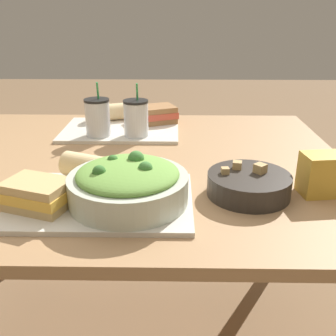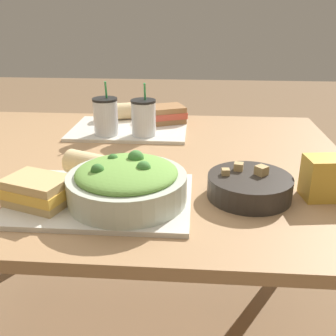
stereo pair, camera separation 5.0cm
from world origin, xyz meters
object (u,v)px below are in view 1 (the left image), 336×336
object	(u,v)px
sandwich_far	(155,114)
baguette_near	(91,167)
salad_bowl	(128,183)
chip_bag	(327,174)
sandwich_near	(38,194)
drink_cup_dark	(98,119)
drink_cup_red	(136,119)
soup_bowl	(249,184)
baguette_far	(110,112)

from	to	relation	value
sandwich_far	baguette_near	bearing A→B (deg)	-126.73
salad_bowl	chip_bag	world-z (taller)	salad_bowl
sandwich_near	drink_cup_dark	distance (m)	0.54
sandwich_near	drink_cup_red	distance (m)	0.56
drink_cup_dark	drink_cup_red	world-z (taller)	drink_cup_dark
soup_bowl	baguette_far	xyz separation A→B (m)	(-0.44, 0.64, 0.02)
baguette_near	sandwich_far	xyz separation A→B (m)	(0.14, 0.55, -0.00)
sandwich_near	sandwich_far	distance (m)	0.74
salad_bowl	sandwich_near	size ratio (longest dim) A/B	1.64
soup_bowl	salad_bowl	bearing A→B (deg)	-167.66
sandwich_near	drink_cup_red	bearing A→B (deg)	91.21
salad_bowl	soup_bowl	bearing A→B (deg)	12.34
drink_cup_red	chip_bag	size ratio (longest dim) A/B	1.36
sandwich_near	baguette_far	bearing A→B (deg)	105.35
salad_bowl	sandwich_far	size ratio (longest dim) A/B	1.47
sandwich_near	baguette_near	distance (m)	0.18
drink_cup_dark	drink_cup_red	xyz separation A→B (m)	(0.13, 0.00, -0.00)
soup_bowl	baguette_far	distance (m)	0.78
drink_cup_dark	drink_cup_red	distance (m)	0.13
salad_bowl	soup_bowl	world-z (taller)	salad_bowl
soup_bowl	drink_cup_dark	xyz separation A→B (m)	(-0.45, 0.44, 0.04)
baguette_near	soup_bowl	bearing A→B (deg)	-74.76
salad_bowl	sandwich_near	xyz separation A→B (m)	(-0.20, -0.03, -0.01)
drink_cup_dark	drink_cup_red	size ratio (longest dim) A/B	1.02
drink_cup_dark	salad_bowl	bearing A→B (deg)	-72.16
salad_bowl	chip_bag	size ratio (longest dim) A/B	2.06
salad_bowl	sandwich_far	bearing A→B (deg)	87.68
baguette_far	sandwich_far	bearing A→B (deg)	-119.22
soup_bowl	sandwich_far	size ratio (longest dim) A/B	1.08
soup_bowl	drink_cup_red	world-z (taller)	drink_cup_red
sandwich_near	baguette_near	world-z (taller)	baguette_near
salad_bowl	baguette_near	xyz separation A→B (m)	(-0.11, 0.13, -0.01)
soup_bowl	baguette_near	bearing A→B (deg)	171.21
baguette_near	drink_cup_red	world-z (taller)	drink_cup_red
soup_bowl	baguette_near	size ratio (longest dim) A/B	1.24
sandwich_far	drink_cup_dark	bearing A→B (deg)	-160.11
baguette_near	baguette_far	size ratio (longest dim) A/B	1.02
soup_bowl	chip_bag	xyz separation A→B (m)	(0.19, 0.01, 0.02)
salad_bowl	sandwich_far	distance (m)	0.68
baguette_far	drink_cup_red	size ratio (longest dim) A/B	0.88
chip_bag	salad_bowl	bearing A→B (deg)	-178.56
sandwich_far	drink_cup_dark	xyz separation A→B (m)	(-0.19, -0.17, 0.03)
soup_bowl	drink_cup_red	distance (m)	0.54
baguette_far	salad_bowl	bearing A→B (deg)	172.48
sandwich_far	drink_cup_red	distance (m)	0.18
soup_bowl	drink_cup_red	xyz separation A→B (m)	(-0.32, 0.44, 0.04)
salad_bowl	drink_cup_red	bearing A→B (deg)	93.22
baguette_far	chip_bag	bearing A→B (deg)	-154.62
baguette_far	chip_bag	size ratio (longest dim) A/B	1.20
sandwich_near	drink_cup_dark	size ratio (longest dim) A/B	0.90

